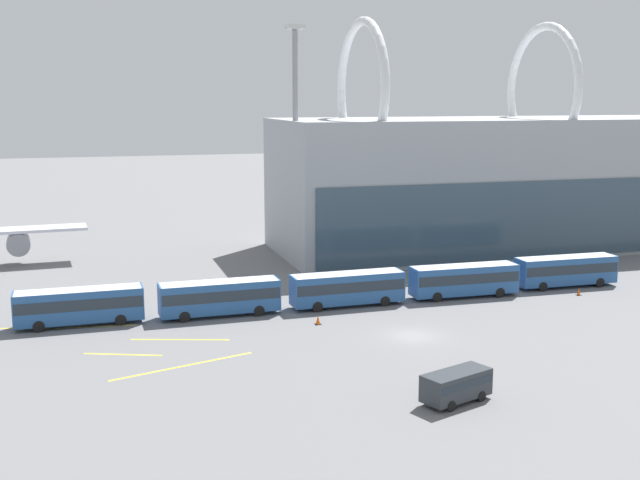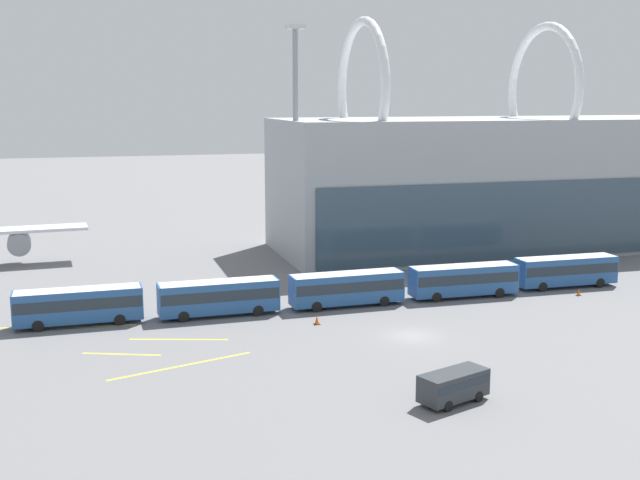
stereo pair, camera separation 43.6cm
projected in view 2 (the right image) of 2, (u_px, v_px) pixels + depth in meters
ground_plane at (412, 336)px, 67.66m from camera, size 440.00×440.00×0.00m
airliner_at_gate_far at (379, 205)px, 112.68m from camera, size 30.89×33.84×14.79m
shuttle_bus_0 at (78, 304)px, 70.65m from camera, size 11.07×2.77×3.24m
shuttle_bus_1 at (219, 296)px, 73.60m from camera, size 11.08×2.82×3.24m
shuttle_bus_2 at (347, 287)px, 76.99m from camera, size 11.09×2.86×3.24m
shuttle_bus_3 at (464, 279)px, 80.45m from camera, size 11.06×2.74×3.24m
shuttle_bus_4 at (566, 269)px, 84.77m from camera, size 11.05×2.71×3.24m
service_van_foreground at (453, 384)px, 52.78m from camera, size 5.30×3.58×2.09m
floodlight_mast at (296, 131)px, 93.71m from camera, size 2.03×2.03×28.05m
lane_stripe_1 at (179, 339)px, 66.67m from camera, size 7.95×2.65×0.01m
lane_stripe_2 at (121, 354)px, 62.85m from camera, size 5.97×2.49×0.01m
lane_stripe_3 at (182, 366)px, 60.12m from camera, size 11.15×3.70×0.01m
lane_stripe_4 at (432, 284)px, 86.58m from camera, size 6.05×0.82×0.01m
lane_stripe_5 at (78, 327)px, 70.27m from camera, size 9.84×1.53×0.01m
traffic_cone_0 at (579, 292)px, 81.36m from camera, size 0.48×0.48×0.79m
traffic_cone_1 at (317, 320)px, 71.04m from camera, size 0.55×0.55×0.82m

